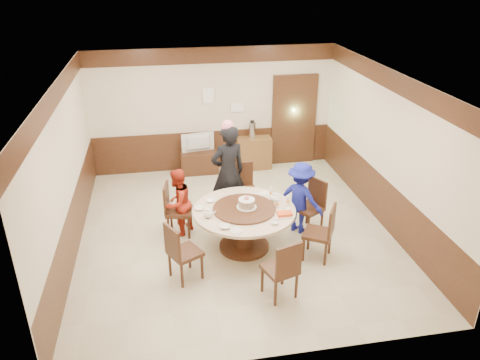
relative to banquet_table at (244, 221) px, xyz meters
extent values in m
plane|color=beige|center=(-0.06, 0.53, -0.53)|extent=(6.00, 6.00, 0.00)
plane|color=white|center=(-0.06, 0.53, 2.27)|extent=(6.00, 6.00, 0.00)
cube|color=beige|center=(-0.06, 3.53, 0.87)|extent=(5.50, 0.04, 2.80)
cube|color=beige|center=(-0.06, -2.47, 0.87)|extent=(5.50, 0.04, 2.80)
cube|color=beige|center=(-2.81, 0.53, 0.87)|extent=(0.04, 6.00, 2.80)
cube|color=beige|center=(2.69, 0.53, 0.87)|extent=(0.04, 6.00, 2.80)
cube|color=#402214|center=(-0.06, 0.53, -0.08)|extent=(5.50, 6.00, 0.90)
cube|color=#402214|center=(-0.06, 0.53, 2.09)|extent=(5.50, 6.00, 0.35)
cube|color=#402214|center=(1.84, 3.48, 0.52)|extent=(1.05, 0.08, 2.18)
cube|color=#8FDD98|center=(1.84, 3.50, 0.52)|extent=(0.88, 0.02, 2.05)
cylinder|color=#402214|center=(0.00, 0.00, -0.50)|extent=(0.85, 0.85, 0.06)
cylinder|color=#402214|center=(0.00, 0.00, -0.18)|extent=(0.34, 0.34, 0.65)
cylinder|color=beige|center=(0.00, 0.00, 0.19)|extent=(1.70, 1.70, 0.05)
cylinder|color=#402214|center=(0.00, 0.00, 0.23)|extent=(1.04, 1.04, 0.03)
cube|color=#402214|center=(1.24, 0.36, -0.08)|extent=(0.60, 0.60, 0.06)
cube|color=#402214|center=(1.42, 0.46, 0.19)|extent=(0.24, 0.38, 0.50)
cube|color=#402214|center=(1.24, 0.36, -0.32)|extent=(0.36, 0.36, 0.42)
cube|color=#402214|center=(0.25, 1.24, -0.08)|extent=(0.47, 0.47, 0.06)
cube|color=#402214|center=(0.23, 1.45, 0.19)|extent=(0.42, 0.07, 0.50)
cube|color=#402214|center=(0.25, 1.24, -0.32)|extent=(0.36, 0.36, 0.42)
cube|color=#402214|center=(-1.05, 0.66, -0.08)|extent=(0.51, 0.51, 0.06)
cube|color=#402214|center=(-1.26, 0.70, 0.19)|extent=(0.12, 0.42, 0.50)
cube|color=#402214|center=(-1.05, 0.66, -0.32)|extent=(0.36, 0.36, 0.42)
cube|color=#402214|center=(-1.04, -0.65, -0.08)|extent=(0.59, 0.59, 0.06)
cube|color=#402214|center=(-1.22, -0.75, 0.19)|extent=(0.23, 0.39, 0.50)
cube|color=#402214|center=(-1.04, -0.65, -0.32)|extent=(0.36, 0.36, 0.42)
cube|color=#402214|center=(0.28, -1.31, -0.08)|extent=(0.56, 0.56, 0.06)
cube|color=#402214|center=(0.34, -1.51, 0.19)|extent=(0.41, 0.17, 0.50)
cube|color=#402214|center=(0.28, -1.31, -0.32)|extent=(0.36, 0.36, 0.42)
cube|color=#402214|center=(1.13, -0.48, -0.08)|extent=(0.60, 0.60, 0.06)
cube|color=#402214|center=(1.31, -0.59, 0.19)|extent=(0.25, 0.38, 0.50)
cube|color=#402214|center=(1.13, -0.48, -0.32)|extent=(0.36, 0.36, 0.42)
imported|color=black|center=(-0.10, 1.11, 0.39)|extent=(0.77, 0.61, 1.85)
imported|color=#B12A17|center=(-1.07, 0.68, 0.09)|extent=(0.75, 0.76, 1.24)
imported|color=navy|center=(1.09, 0.39, 0.13)|extent=(0.95, 0.96, 1.32)
cylinder|color=white|center=(0.04, 0.01, 0.25)|extent=(0.34, 0.34, 0.01)
cylinder|color=tan|center=(0.04, 0.01, 0.32)|extent=(0.27, 0.27, 0.12)
cylinder|color=white|center=(0.04, 0.01, 0.39)|extent=(0.27, 0.27, 0.01)
sphere|color=#EA6E83|center=(0.04, 0.01, 0.43)|extent=(0.08, 0.08, 0.08)
ellipsoid|color=white|center=(-0.62, -0.15, 0.28)|extent=(0.17, 0.15, 0.13)
ellipsoid|color=white|center=(0.56, 0.20, 0.28)|extent=(0.17, 0.15, 0.13)
imported|color=white|center=(-0.52, 0.37, 0.23)|extent=(0.14, 0.14, 0.04)
imported|color=white|center=(0.38, -0.54, 0.24)|extent=(0.13, 0.13, 0.04)
imported|color=white|center=(-0.40, -0.53, 0.24)|extent=(0.16, 0.16, 0.04)
imported|color=white|center=(0.69, -0.17, 0.24)|extent=(0.12, 0.12, 0.04)
imported|color=white|center=(-0.73, 0.12, 0.24)|extent=(0.16, 0.16, 0.04)
cylinder|color=white|center=(-0.25, -0.65, 0.22)|extent=(0.18, 0.18, 0.01)
cylinder|color=white|center=(0.45, 0.50, 0.22)|extent=(0.18, 0.18, 0.01)
cube|color=white|center=(0.60, -0.33, 0.23)|extent=(0.30, 0.20, 0.02)
cube|color=#E54A1A|center=(0.60, -0.33, 0.26)|extent=(0.24, 0.15, 0.04)
cylinder|color=white|center=(0.55, -0.03, 0.30)|extent=(0.06, 0.06, 0.16)
cylinder|color=white|center=(0.75, 0.02, 0.30)|extent=(0.06, 0.06, 0.16)
cylinder|color=white|center=(0.55, 0.38, 0.30)|extent=(0.06, 0.06, 0.16)
cube|color=#402214|center=(-0.44, 3.28, -0.28)|extent=(0.85, 0.45, 0.50)
imported|color=gray|center=(-0.44, 3.28, 0.18)|extent=(0.76, 0.21, 0.43)
cube|color=brown|center=(0.85, 3.31, -0.16)|extent=(0.80, 0.40, 0.75)
cylinder|color=silver|center=(0.81, 3.31, 0.41)|extent=(0.15, 0.15, 0.38)
cube|color=white|center=(-0.16, 3.49, 1.22)|extent=(0.25, 0.00, 0.35)
cube|color=white|center=(0.49, 3.49, 0.92)|extent=(0.30, 0.00, 0.22)
camera|label=1|loc=(-1.26, -6.66, 3.96)|focal=35.00mm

